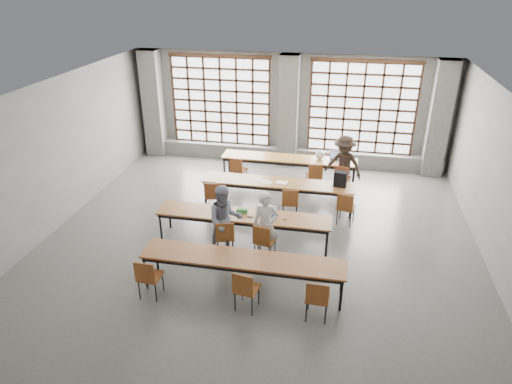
{
  "coord_description": "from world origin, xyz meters",
  "views": [
    {
      "loc": [
        1.7,
        -8.68,
        5.73
      ],
      "look_at": [
        -0.09,
        0.4,
        1.22
      ],
      "focal_mm": 32.0,
      "sensor_mm": 36.0,
      "label": 1
    }
  ],
  "objects_px": {
    "chair_front_left": "(225,234)",
    "mouse": "(285,218)",
    "chair_near_left": "(148,275)",
    "laptop_front": "(269,212)",
    "desk_row_d": "(243,261)",
    "student_male": "(266,226)",
    "chair_back_right": "(342,176)",
    "student_female": "(225,220)",
    "chair_front_right": "(264,239)",
    "desk_row_b": "(278,184)",
    "desk_row_c": "(243,217)",
    "plastic_bag": "(320,155)",
    "chair_mid_left": "(213,194)",
    "green_box": "(242,211)",
    "desk_row_a": "(289,160)",
    "chair_mid_centre": "(290,201)",
    "chair_mid_right": "(346,205)",
    "chair_near_right": "(317,296)",
    "phone": "(250,217)",
    "chair_back_left": "(238,168)",
    "student_back": "(344,165)",
    "chair_near_mid": "(245,287)",
    "backpack": "(340,179)",
    "laptop_back": "(335,158)",
    "chair_back_mid": "(315,174)",
    "red_pouch": "(150,274)"
  },
  "relations": [
    {
      "from": "chair_mid_left",
      "to": "green_box",
      "type": "relative_size",
      "value": 3.52
    },
    {
      "from": "chair_back_mid",
      "to": "backpack",
      "type": "bearing_deg",
      "value": -56.57
    },
    {
      "from": "desk_row_c",
      "to": "chair_back_left",
      "type": "distance_m",
      "value": 3.16
    },
    {
      "from": "desk_row_c",
      "to": "chair_mid_left",
      "type": "distance_m",
      "value": 1.68
    },
    {
      "from": "chair_front_left",
      "to": "mouse",
      "type": "relative_size",
      "value": 8.98
    },
    {
      "from": "desk_row_a",
      "to": "chair_near_right",
      "type": "xyz_separation_m",
      "value": [
        1.3,
        -6.01,
        -0.13
      ]
    },
    {
      "from": "chair_front_left",
      "to": "red_pouch",
      "type": "relative_size",
      "value": 4.4
    },
    {
      "from": "chair_back_mid",
      "to": "chair_front_right",
      "type": "distance_m",
      "value": 3.76
    },
    {
      "from": "desk_row_b",
      "to": "chair_front_right",
      "type": "distance_m",
      "value": 2.54
    },
    {
      "from": "chair_front_right",
      "to": "chair_near_left",
      "type": "xyz_separation_m",
      "value": [
        -1.92,
        -1.71,
        0.0
      ]
    },
    {
      "from": "chair_front_left",
      "to": "chair_near_left",
      "type": "distance_m",
      "value": 2.01
    },
    {
      "from": "chair_back_right",
      "to": "chair_near_left",
      "type": "relative_size",
      "value": 1.0
    },
    {
      "from": "desk_row_d",
      "to": "laptop_back",
      "type": "distance_m",
      "value": 5.71
    },
    {
      "from": "chair_mid_left",
      "to": "chair_front_right",
      "type": "height_order",
      "value": "same"
    },
    {
      "from": "chair_near_left",
      "to": "mouse",
      "type": "distance_m",
      "value": 3.26
    },
    {
      "from": "chair_back_right",
      "to": "laptop_back",
      "type": "xyz_separation_m",
      "value": [
        -0.22,
        0.74,
        0.25
      ]
    },
    {
      "from": "chair_front_left",
      "to": "chair_front_right",
      "type": "xyz_separation_m",
      "value": [
        0.86,
        -0.0,
        0.0
      ]
    },
    {
      "from": "desk_row_b",
      "to": "mouse",
      "type": "distance_m",
      "value": 1.98
    },
    {
      "from": "laptop_back",
      "to": "student_back",
      "type": "bearing_deg",
      "value": -68.2
    },
    {
      "from": "chair_near_left",
      "to": "backpack",
      "type": "xyz_separation_m",
      "value": [
        3.44,
        4.29,
        0.39
      ]
    },
    {
      "from": "chair_mid_left",
      "to": "chair_near_right",
      "type": "height_order",
      "value": "same"
    },
    {
      "from": "desk_row_a",
      "to": "student_male",
      "type": "xyz_separation_m",
      "value": [
        0.03,
        -4.17,
        0.12
      ]
    },
    {
      "from": "chair_front_left",
      "to": "phone",
      "type": "relative_size",
      "value": 6.77
    },
    {
      "from": "student_male",
      "to": "student_female",
      "type": "distance_m",
      "value": 0.9
    },
    {
      "from": "student_female",
      "to": "chair_back_right",
      "type": "bearing_deg",
      "value": 30.86
    },
    {
      "from": "desk_row_c",
      "to": "plastic_bag",
      "type": "relative_size",
      "value": 13.99
    },
    {
      "from": "chair_near_left",
      "to": "desk_row_c",
      "type": "bearing_deg",
      "value": 60.23
    },
    {
      "from": "student_back",
      "to": "chair_mid_centre",
      "type": "bearing_deg",
      "value": -99.55
    },
    {
      "from": "phone",
      "to": "student_back",
      "type": "bearing_deg",
      "value": 58.72
    },
    {
      "from": "chair_near_left",
      "to": "laptop_front",
      "type": "bearing_deg",
      "value": 52.02
    },
    {
      "from": "chair_back_mid",
      "to": "plastic_bag",
      "type": "height_order",
      "value": "plastic_bag"
    },
    {
      "from": "student_back",
      "to": "green_box",
      "type": "relative_size",
      "value": 6.74
    },
    {
      "from": "chair_mid_centre",
      "to": "chair_back_left",
      "type": "bearing_deg",
      "value": 134.97
    },
    {
      "from": "desk_row_b",
      "to": "student_female",
      "type": "relative_size",
      "value": 2.45
    },
    {
      "from": "chair_mid_left",
      "to": "chair_mid_right",
      "type": "height_order",
      "value": "same"
    },
    {
      "from": "chair_back_mid",
      "to": "phone",
      "type": "distance_m",
      "value": 3.37
    },
    {
      "from": "student_female",
      "to": "chair_front_right",
      "type": "bearing_deg",
      "value": -32.7
    },
    {
      "from": "desk_row_c",
      "to": "student_back",
      "type": "relative_size",
      "value": 2.38
    },
    {
      "from": "red_pouch",
      "to": "chair_front_right",
      "type": "bearing_deg",
      "value": 40.4
    },
    {
      "from": "desk_row_a",
      "to": "plastic_bag",
      "type": "relative_size",
      "value": 13.99
    },
    {
      "from": "chair_back_right",
      "to": "laptop_back",
      "type": "distance_m",
      "value": 0.81
    },
    {
      "from": "desk_row_d",
      "to": "student_male",
      "type": "xyz_separation_m",
      "value": [
        0.23,
        1.21,
        0.12
      ]
    },
    {
      "from": "chair_mid_right",
      "to": "chair_near_right",
      "type": "distance_m",
      "value": 3.64
    },
    {
      "from": "chair_near_mid",
      "to": "desk_row_d",
      "type": "bearing_deg",
      "value": 106.51
    },
    {
      "from": "student_male",
      "to": "mouse",
      "type": "xyz_separation_m",
      "value": [
        0.35,
        0.48,
        -0.03
      ]
    },
    {
      "from": "chair_back_right",
      "to": "student_male",
      "type": "height_order",
      "value": "student_male"
    },
    {
      "from": "chair_front_left",
      "to": "desk_row_c",
      "type": "bearing_deg",
      "value": 66.08
    },
    {
      "from": "chair_back_left",
      "to": "chair_mid_right",
      "type": "xyz_separation_m",
      "value": [
        3.14,
        -1.76,
        0.0
      ]
    },
    {
      "from": "chair_mid_centre",
      "to": "chair_mid_right",
      "type": "distance_m",
      "value": 1.37
    },
    {
      "from": "desk_row_d",
      "to": "plastic_bag",
      "type": "distance_m",
      "value": 5.54
    }
  ]
}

